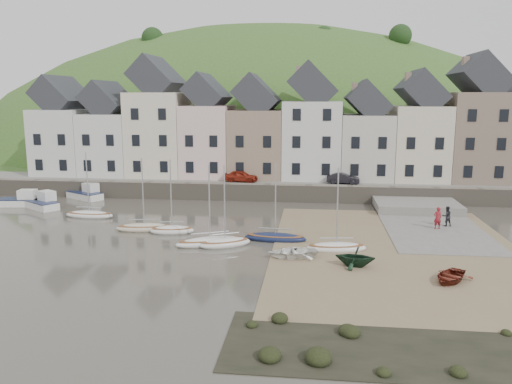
# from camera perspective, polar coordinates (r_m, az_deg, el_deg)

# --- Properties ---
(ground) EXTENTS (160.00, 160.00, 0.00)m
(ground) POSITION_cam_1_polar(r_m,az_deg,el_deg) (38.56, -1.02, -6.02)
(ground) COLOR #423D34
(ground) RESTS_ON ground
(quay_land) EXTENTS (90.00, 30.00, 1.50)m
(quay_land) POSITION_cam_1_polar(r_m,az_deg,el_deg) (69.57, 2.45, 2.09)
(quay_land) COLOR #395723
(quay_land) RESTS_ON ground
(quay_street) EXTENTS (70.00, 7.00, 0.10)m
(quay_street) POSITION_cam_1_polar(r_m,az_deg,el_deg) (58.12, 1.63, 1.21)
(quay_street) COLOR slate
(quay_street) RESTS_ON quay_land
(seawall) EXTENTS (70.00, 1.20, 1.80)m
(seawall) POSITION_cam_1_polar(r_m,az_deg,el_deg) (54.79, 1.31, -0.06)
(seawall) COLOR slate
(seawall) RESTS_ON ground
(beach) EXTENTS (18.00, 26.00, 0.06)m
(beach) POSITION_cam_1_polar(r_m,az_deg,el_deg) (38.73, 15.43, -6.30)
(beach) COLOR #7C664B
(beach) RESTS_ON ground
(slipway) EXTENTS (8.00, 18.00, 0.12)m
(slipway) POSITION_cam_1_polar(r_m,az_deg,el_deg) (47.05, 18.79, -3.46)
(slipway) COLOR slate
(slipway) RESTS_ON ground
(hillside) EXTENTS (134.40, 84.00, 84.00)m
(hillside) POSITION_cam_1_polar(r_m,az_deg,el_deg) (101.37, 0.68, -6.04)
(hillside) COLOR #395723
(hillside) RESTS_ON ground
(townhouse_terrace) EXTENTS (61.05, 8.00, 13.93)m
(townhouse_terrace) POSITION_cam_1_polar(r_m,az_deg,el_deg) (60.82, 3.61, 7.08)
(townhouse_terrace) COLOR silver
(townhouse_terrace) RESTS_ON quay_land
(sailboat_0) EXTENTS (4.67, 1.71, 6.32)m
(sailboat_0) POSITION_cam_1_polar(r_m,az_deg,el_deg) (49.88, -18.12, -2.40)
(sailboat_0) COLOR white
(sailboat_0) RESTS_ON ground
(sailboat_1) EXTENTS (3.81, 2.08, 6.32)m
(sailboat_1) POSITION_cam_1_polar(r_m,az_deg,el_deg) (42.58, -9.36, -4.18)
(sailboat_1) COLOR white
(sailboat_1) RESTS_ON ground
(sailboat_2) EXTENTS (4.89, 2.23, 6.32)m
(sailboat_2) POSITION_cam_1_polar(r_m,az_deg,el_deg) (43.78, -12.37, -3.89)
(sailboat_2) COLOR beige
(sailboat_2) RESTS_ON ground
(sailboat_3) EXTENTS (4.24, 3.16, 6.32)m
(sailboat_3) POSITION_cam_1_polar(r_m,az_deg,el_deg) (38.49, -3.48, -5.66)
(sailboat_3) COLOR white
(sailboat_3) RESTS_ON ground
(sailboat_4) EXTENTS (5.42, 3.57, 6.32)m
(sailboat_4) POSITION_cam_1_polar(r_m,az_deg,el_deg) (38.86, -5.16, -5.53)
(sailboat_4) COLOR white
(sailboat_4) RESTS_ON ground
(sailboat_5) EXTENTS (4.96, 1.88, 6.32)m
(sailboat_5) POSITION_cam_1_polar(r_m,az_deg,el_deg) (39.86, 2.17, -5.08)
(sailboat_5) COLOR #141D3F
(sailboat_5) RESTS_ON ground
(sailboat_6) EXTENTS (4.59, 2.13, 6.32)m
(sailboat_6) POSITION_cam_1_polar(r_m,az_deg,el_deg) (37.75, 8.96, -6.11)
(sailboat_6) COLOR white
(sailboat_6) RESTS_ON ground
(motorboat_0) EXTENTS (4.83, 3.99, 1.70)m
(motorboat_0) POSITION_cam_1_polar(r_m,az_deg,el_deg) (55.62, -22.84, -1.07)
(motorboat_0) COLOR white
(motorboat_0) RESTS_ON ground
(motorboat_1) EXTENTS (4.92, 2.22, 1.70)m
(motorboat_1) POSITION_cam_1_polar(r_m,az_deg,el_deg) (57.49, -24.56, -0.84)
(motorboat_1) COLOR white
(motorboat_1) RESTS_ON ground
(motorboat_2) EXTENTS (4.71, 3.72, 1.70)m
(motorboat_2) POSITION_cam_1_polar(r_m,az_deg,el_deg) (59.02, -18.45, -0.15)
(motorboat_2) COLOR white
(motorboat_2) RESTS_ON ground
(rowboat_white) EXTENTS (3.96, 3.27, 0.71)m
(rowboat_white) POSITION_cam_1_polar(r_m,az_deg,el_deg) (35.73, 4.04, -6.71)
(rowboat_white) COLOR white
(rowboat_white) RESTS_ON beach
(rowboat_green) EXTENTS (2.87, 2.57, 1.35)m
(rowboat_green) POSITION_cam_1_polar(r_m,az_deg,el_deg) (34.26, 11.03, -7.08)
(rowboat_green) COLOR black
(rowboat_green) RESTS_ON beach
(rowboat_red) EXTENTS (3.46, 3.70, 0.62)m
(rowboat_red) POSITION_cam_1_polar(r_m,az_deg,el_deg) (33.30, 20.87, -8.79)
(rowboat_red) COLOR maroon
(rowboat_red) RESTS_ON beach
(person_red) EXTENTS (0.76, 0.59, 1.86)m
(person_red) POSITION_cam_1_polar(r_m,az_deg,el_deg) (45.35, 19.63, -2.74)
(person_red) COLOR maroon
(person_red) RESTS_ON slipway
(person_dark) EXTENTS (0.96, 0.82, 1.73)m
(person_dark) POSITION_cam_1_polar(r_m,az_deg,el_deg) (46.56, 20.54, -2.55)
(person_dark) COLOR black
(person_dark) RESTS_ON slipway
(car_left) EXTENTS (3.95, 1.99, 1.29)m
(car_left) POSITION_cam_1_polar(r_m,az_deg,el_deg) (57.39, -1.69, 1.79)
(car_left) COLOR maroon
(car_left) RESTS_ON quay_street
(car_right) EXTENTS (3.69, 1.56, 1.18)m
(car_right) POSITION_cam_1_polar(r_m,az_deg,el_deg) (56.91, 9.71, 1.51)
(car_right) COLOR black
(car_right) RESTS_ON quay_street
(shore_rocks) EXTENTS (14.00, 6.00, 0.76)m
(shore_rocks) POSITION_cam_1_polar(r_m,az_deg,el_deg) (24.10, 11.20, -16.56)
(shore_rocks) COLOR black
(shore_rocks) RESTS_ON ground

